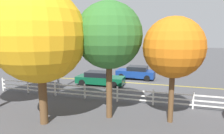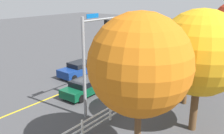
{
  "view_description": "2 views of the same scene",
  "coord_description": "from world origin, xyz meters",
  "px_view_note": "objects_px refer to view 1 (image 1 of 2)",
  "views": [
    {
      "loc": [
        -4.1,
        19.85,
        4.94
      ],
      "look_at": [
        1.11,
        2.29,
        1.94
      ],
      "focal_mm": 32.42,
      "sensor_mm": 36.0,
      "label": 1
    },
    {
      "loc": [
        16.26,
        15.05,
        8.11
      ],
      "look_at": [
        -0.64,
        1.97,
        1.61
      ],
      "focal_mm": 39.54,
      "sensor_mm": 36.0,
      "label": 2
    }
  ],
  "objects_px": {
    "tree_0": "(40,36)",
    "car_1": "(136,72)",
    "tree_3": "(174,48)",
    "car_2": "(100,78)",
    "tree_5": "(109,36)"
  },
  "relations": [
    {
      "from": "car_1",
      "to": "car_2",
      "type": "relative_size",
      "value": 0.9
    },
    {
      "from": "car_2",
      "to": "tree_0",
      "type": "distance_m",
      "value": 9.88
    },
    {
      "from": "car_1",
      "to": "tree_3",
      "type": "height_order",
      "value": "tree_3"
    },
    {
      "from": "car_1",
      "to": "tree_3",
      "type": "bearing_deg",
      "value": 111.8
    },
    {
      "from": "tree_0",
      "to": "car_1",
      "type": "bearing_deg",
      "value": -103.04
    },
    {
      "from": "tree_5",
      "to": "tree_3",
      "type": "bearing_deg",
      "value": -174.16
    },
    {
      "from": "tree_0",
      "to": "tree_3",
      "type": "distance_m",
      "value": 7.12
    },
    {
      "from": "tree_3",
      "to": "tree_5",
      "type": "relative_size",
      "value": 0.87
    },
    {
      "from": "tree_0",
      "to": "tree_3",
      "type": "bearing_deg",
      "value": -161.97
    },
    {
      "from": "car_2",
      "to": "tree_0",
      "type": "xyz_separation_m",
      "value": [
        0.06,
        8.96,
        4.17
      ]
    },
    {
      "from": "car_1",
      "to": "tree_3",
      "type": "relative_size",
      "value": 0.72
    },
    {
      "from": "car_1",
      "to": "tree_5",
      "type": "relative_size",
      "value": 0.62
    },
    {
      "from": "car_1",
      "to": "car_2",
      "type": "distance_m",
      "value": 4.78
    },
    {
      "from": "tree_5",
      "to": "tree_0",
      "type": "bearing_deg",
      "value": 29.61
    },
    {
      "from": "car_1",
      "to": "tree_0",
      "type": "bearing_deg",
      "value": 79.02
    }
  ]
}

